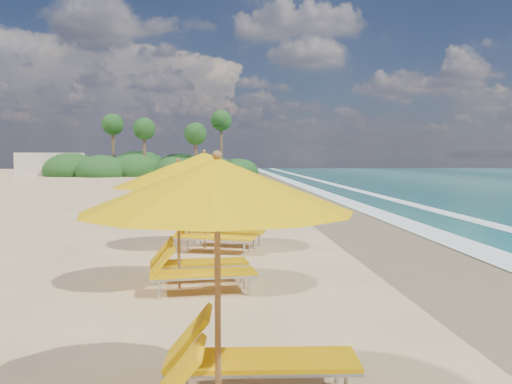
# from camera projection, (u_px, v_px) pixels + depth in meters

# --- Properties ---
(ground) EXTENTS (160.00, 160.00, 0.00)m
(ground) POSITION_uv_depth(u_px,v_px,m) (256.00, 225.00, 19.22)
(ground) COLOR #D7B07E
(ground) RESTS_ON ground
(wet_sand) EXTENTS (4.00, 160.00, 0.01)m
(wet_sand) POSITION_uv_depth(u_px,v_px,m) (364.00, 224.00, 19.50)
(wet_sand) COLOR olive
(wet_sand) RESTS_ON ground
(surf_foam) EXTENTS (4.00, 160.00, 0.01)m
(surf_foam) POSITION_uv_depth(u_px,v_px,m) (436.00, 223.00, 19.69)
(surf_foam) COLOR white
(surf_foam) RESTS_ON ground
(station_0) EXTENTS (2.84, 2.64, 2.58)m
(station_0) POSITION_uv_depth(u_px,v_px,m) (239.00, 272.00, 4.94)
(station_0) COLOR olive
(station_0) RESTS_ON ground
(station_1) EXTENTS (2.86, 2.70, 2.48)m
(station_1) POSITION_uv_depth(u_px,v_px,m) (189.00, 216.00, 10.02)
(station_1) COLOR olive
(station_1) RESTS_ON ground
(station_2) EXTENTS (3.40, 3.32, 2.68)m
(station_2) POSITION_uv_depth(u_px,v_px,m) (212.00, 194.00, 14.19)
(station_2) COLOR olive
(station_2) RESTS_ON ground
(station_3) EXTENTS (2.62, 2.48, 2.24)m
(station_3) POSITION_uv_depth(u_px,v_px,m) (194.00, 190.00, 19.68)
(station_3) COLOR olive
(station_3) RESTS_ON ground
(station_4) EXTENTS (2.25, 2.10, 2.02)m
(station_4) POSITION_uv_depth(u_px,v_px,m) (211.00, 186.00, 23.99)
(station_4) COLOR olive
(station_4) RESTS_ON ground
(station_5) EXTENTS (2.69, 2.64, 2.11)m
(station_5) POSITION_uv_depth(u_px,v_px,m) (199.00, 181.00, 27.89)
(station_5) COLOR olive
(station_5) RESTS_ON ground
(station_6) EXTENTS (2.48, 2.39, 2.01)m
(station_6) POSITION_uv_depth(u_px,v_px,m) (207.00, 178.00, 32.15)
(station_6) COLOR olive
(station_6) RESTS_ON ground
(treeline) EXTENTS (25.80, 8.80, 9.74)m
(treeline) POSITION_uv_depth(u_px,v_px,m) (147.00, 168.00, 63.74)
(treeline) COLOR #163D14
(treeline) RESTS_ON ground
(beach_building) EXTENTS (7.00, 5.00, 2.80)m
(beach_building) POSITION_uv_depth(u_px,v_px,m) (51.00, 164.00, 65.34)
(beach_building) COLOR beige
(beach_building) RESTS_ON ground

